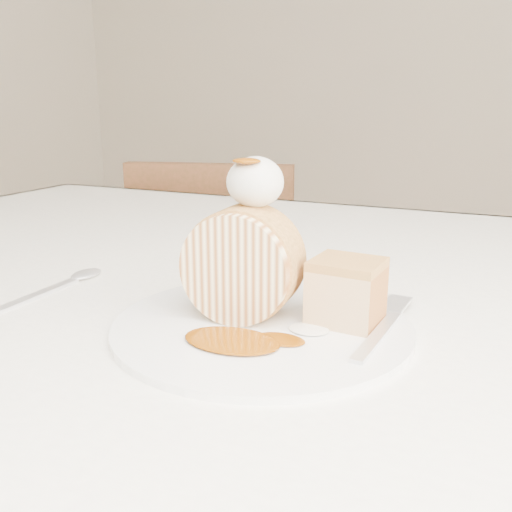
% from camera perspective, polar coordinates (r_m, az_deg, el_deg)
% --- Properties ---
extents(table, '(1.40, 0.90, 0.75)m').
position_cam_1_polar(table, '(0.67, 1.76, -8.88)').
color(table, white).
rests_on(table, ground).
extents(chair_far, '(0.46, 0.46, 0.80)m').
position_cam_1_polar(chair_far, '(1.43, -3.61, -4.19)').
color(chair_far, brown).
rests_on(chair_far, ground).
extents(plate, '(0.27, 0.27, 0.01)m').
position_cam_1_polar(plate, '(0.48, 0.61, -6.97)').
color(plate, white).
rests_on(plate, table).
extents(roulade_slice, '(0.10, 0.06, 0.09)m').
position_cam_1_polar(roulade_slice, '(0.48, -1.38, -0.85)').
color(roulade_slice, '#FFE9B1').
rests_on(roulade_slice, plate).
extents(cake_chunk, '(0.06, 0.05, 0.05)m').
position_cam_1_polar(cake_chunk, '(0.48, 9.01, -3.90)').
color(cake_chunk, tan).
rests_on(cake_chunk, plate).
extents(whipped_cream, '(0.05, 0.05, 0.04)m').
position_cam_1_polar(whipped_cream, '(0.47, -0.08, 7.42)').
color(whipped_cream, white).
rests_on(whipped_cream, roulade_slice).
extents(caramel_drizzle, '(0.02, 0.02, 0.01)m').
position_cam_1_polar(caramel_drizzle, '(0.46, -0.96, 10.14)').
color(caramel_drizzle, '#773904').
rests_on(caramel_drizzle, whipped_cream).
extents(caramel_pool, '(0.08, 0.06, 0.00)m').
position_cam_1_polar(caramel_pool, '(0.44, -2.45, -8.41)').
color(caramel_pool, '#773904').
rests_on(caramel_pool, plate).
extents(fork, '(0.03, 0.15, 0.00)m').
position_cam_1_polar(fork, '(0.46, 12.06, -7.81)').
color(fork, silver).
rests_on(fork, plate).
extents(spoon, '(0.02, 0.14, 0.00)m').
position_cam_1_polar(spoon, '(0.59, -21.39, -3.83)').
color(spoon, silver).
rests_on(spoon, table).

